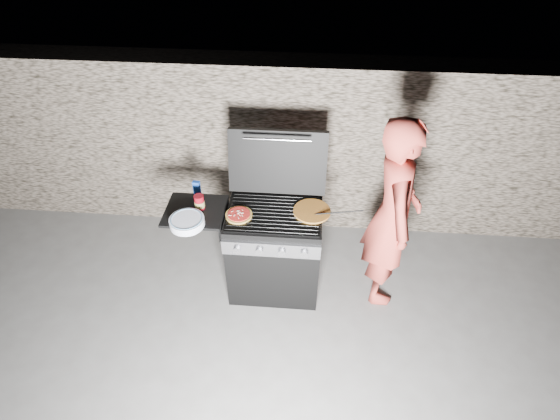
# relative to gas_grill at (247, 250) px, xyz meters

# --- Properties ---
(ground) EXTENTS (50.00, 50.00, 0.00)m
(ground) POSITION_rel_gas_grill_xyz_m (0.25, 0.00, -0.46)
(ground) COLOR slate
(stone_wall) EXTENTS (8.00, 0.35, 1.80)m
(stone_wall) POSITION_rel_gas_grill_xyz_m (0.25, 1.05, 0.44)
(stone_wall) COLOR gray
(stone_wall) RESTS_ON ground
(gas_grill) EXTENTS (1.34, 0.79, 0.91)m
(gas_grill) POSITION_rel_gas_grill_xyz_m (0.00, 0.00, 0.00)
(gas_grill) COLOR black
(gas_grill) RESTS_ON ground
(pizza_topped) EXTENTS (0.24, 0.24, 0.02)m
(pizza_topped) POSITION_rel_gas_grill_xyz_m (-0.04, -0.05, 0.47)
(pizza_topped) COLOR tan
(pizza_topped) RESTS_ON gas_grill
(pizza_plain) EXTENTS (0.33, 0.33, 0.02)m
(pizza_plain) POSITION_rel_gas_grill_xyz_m (0.56, 0.04, 0.46)
(pizza_plain) COLOR gold
(pizza_plain) RESTS_ON gas_grill
(sauce_jar) EXTENTS (0.11, 0.11, 0.13)m
(sauce_jar) POSITION_rel_gas_grill_xyz_m (-0.38, 0.03, 0.51)
(sauce_jar) COLOR maroon
(sauce_jar) RESTS_ON gas_grill
(blue_carton) EXTENTS (0.06, 0.04, 0.13)m
(blue_carton) POSITION_rel_gas_grill_xyz_m (-0.45, 0.22, 0.51)
(blue_carton) COLOR #1642AB
(blue_carton) RESTS_ON gas_grill
(plate_stack) EXTENTS (0.34, 0.34, 0.06)m
(plate_stack) POSITION_rel_gas_grill_xyz_m (-0.44, -0.19, 0.48)
(plate_stack) COLOR white
(plate_stack) RESTS_ON gas_grill
(person) EXTENTS (0.44, 0.66, 1.80)m
(person) POSITION_rel_gas_grill_xyz_m (1.23, 0.07, 0.45)
(person) COLOR #B83D32
(person) RESTS_ON ground
(tongs) EXTENTS (0.41, 0.01, 0.08)m
(tongs) POSITION_rel_gas_grill_xyz_m (0.77, 0.00, 0.50)
(tongs) COLOR black
(tongs) RESTS_ON gas_grill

